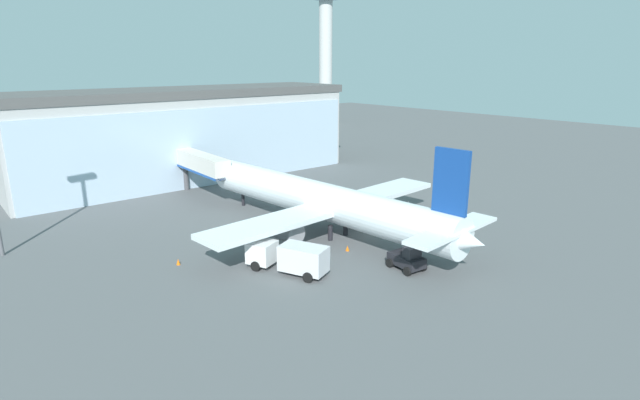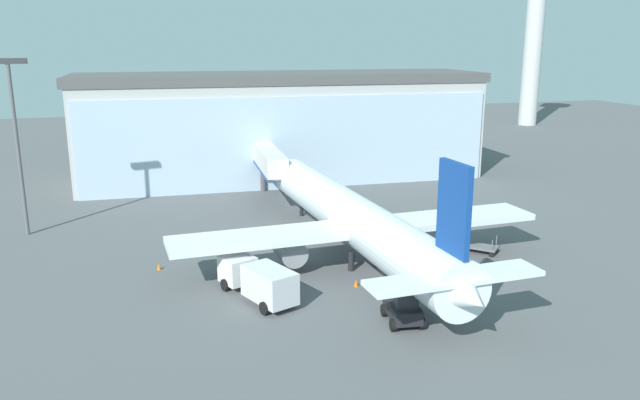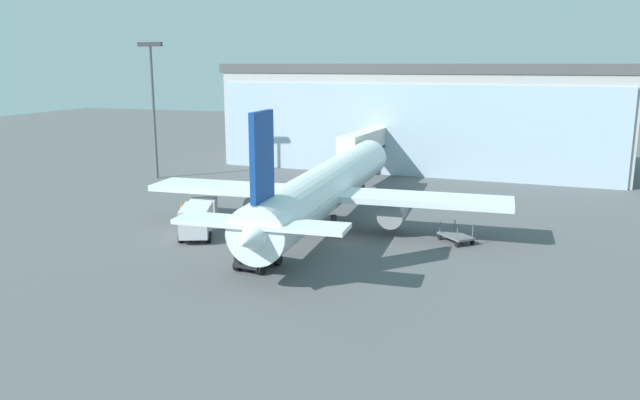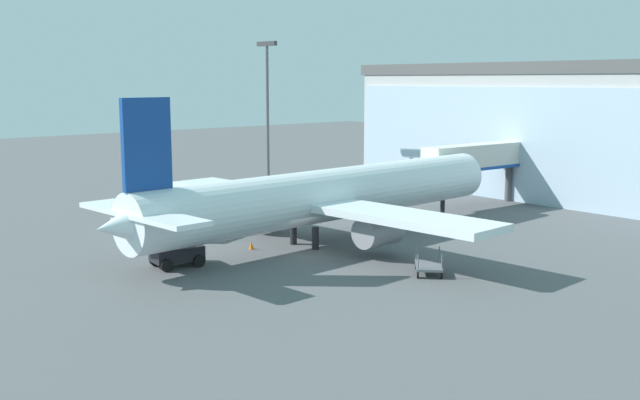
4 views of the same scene
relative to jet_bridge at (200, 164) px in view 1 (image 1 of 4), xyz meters
name	(u,v)px [view 1 (image 1 of 4)]	position (x,y,z in m)	size (l,w,h in m)	color
ground	(361,237)	(4.40, -25.48, -4.56)	(240.00, 240.00, 0.00)	#545659
terminal_building	(186,134)	(4.39, 11.94, 2.30)	(52.77, 16.63, 13.72)	#ADADAD
jet_bridge	(200,164)	(0.00, 0.00, 0.00)	(3.08, 13.21, 5.94)	beige
control_tower	(326,37)	(68.31, 49.43, 19.33)	(8.06, 8.06, 38.55)	#BCBCBC
airplane	(324,202)	(2.43, -21.87, -1.09)	(30.61, 37.46, 10.95)	white
catering_truck	(290,257)	(-6.75, -27.52, -3.09)	(4.70, 7.60, 2.65)	silver
baggage_cart	(399,211)	(13.48, -23.14, -4.06)	(3.09, 3.13, 1.50)	slate
pushback_tug	(407,259)	(1.34, -33.96, -3.59)	(2.55, 3.42, 2.30)	black
safety_cone_nose	(347,248)	(0.58, -27.28, -4.29)	(0.36, 0.36, 0.55)	orange
safety_cone_wingtip	(178,262)	(-13.20, -19.42, -4.29)	(0.36, 0.36, 0.55)	orange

